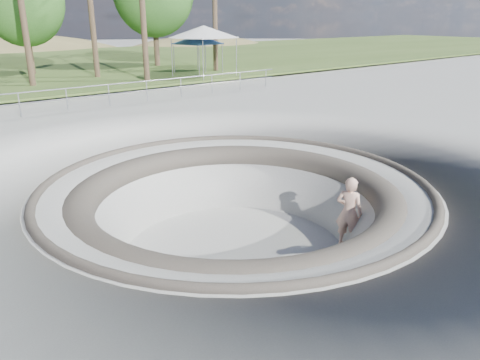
% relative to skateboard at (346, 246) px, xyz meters
% --- Properties ---
extents(ground, '(180.00, 180.00, 0.00)m').
position_rel_skateboard_xyz_m(ground, '(-2.42, 1.90, 1.83)').
color(ground, '#ABACA6').
rests_on(ground, ground).
extents(skate_bowl, '(14.00, 14.00, 4.10)m').
position_rel_skateboard_xyz_m(skate_bowl, '(-2.42, 1.90, 0.00)').
color(skate_bowl, '#ABACA6').
rests_on(skate_bowl, ground).
extents(safety_railing, '(25.00, 0.06, 1.03)m').
position_rel_skateboard_xyz_m(safety_railing, '(-2.42, 13.90, 2.52)').
color(safety_railing, '#93959B').
rests_on(safety_railing, ground).
extents(skateboard, '(0.85, 0.49, 0.08)m').
position_rel_skateboard_xyz_m(skateboard, '(0.00, 0.00, 0.00)').
color(skateboard, olive).
rests_on(skateboard, ground).
extents(skater, '(0.70, 0.85, 2.00)m').
position_rel_skateboard_xyz_m(skater, '(-0.00, 0.00, 1.02)').
color(skater, '#DFAB90').
rests_on(skater, skateboard).
extents(canopy_white, '(6.55, 6.55, 3.34)m').
position_rel_skateboard_xyz_m(canopy_white, '(9.33, 19.90, 5.04)').
color(canopy_white, '#93959B').
rests_on(canopy_white, ground).
extents(canopy_blue, '(5.16, 5.16, 2.67)m').
position_rel_skateboard_xyz_m(canopy_blue, '(10.26, 21.99, 4.44)').
color(canopy_blue, '#93959B').
rests_on(canopy_blue, ground).
extents(bushy_tree_mid, '(5.60, 5.09, 8.08)m').
position_rel_skateboard_xyz_m(bushy_tree_mid, '(0.50, 28.80, 7.01)').
color(bushy_tree_mid, brown).
rests_on(bushy_tree_mid, ground).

